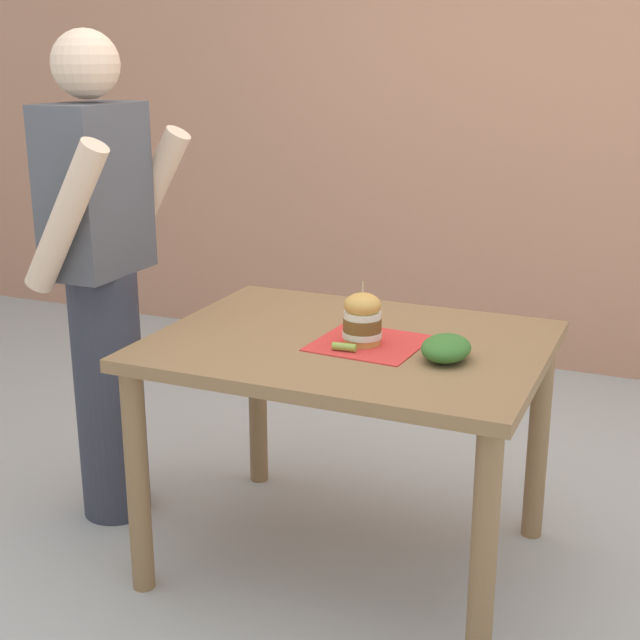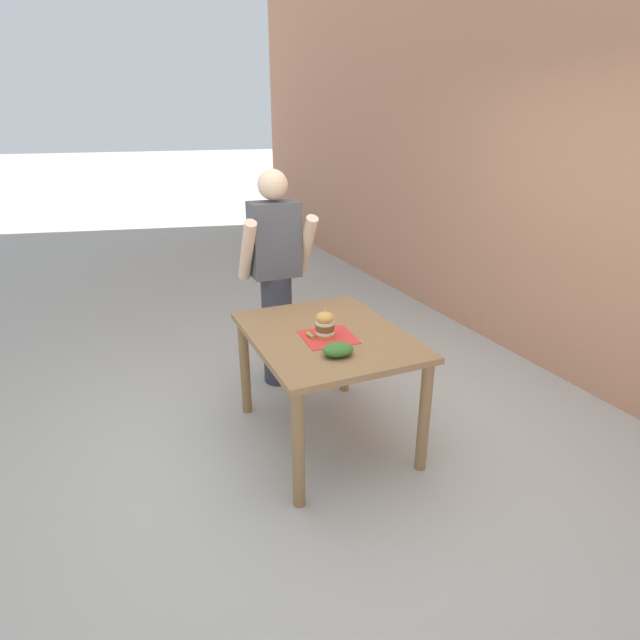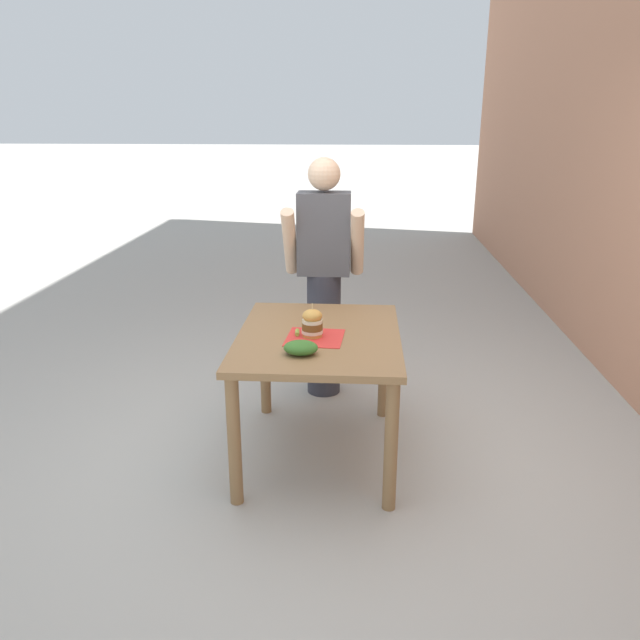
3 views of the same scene
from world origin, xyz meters
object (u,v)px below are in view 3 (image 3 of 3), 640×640
Objects in this scene: patio_table at (319,353)px; sandwich at (312,323)px; diner_across_table at (324,275)px; side_salad at (301,348)px; pickle_spear at (297,332)px.

sandwich is at bearing -122.40° from patio_table.
side_salad is at bearing -92.26° from diner_across_table.
pickle_spear is 0.04× the size of diner_across_table.
diner_across_table reaches higher than patio_table.
pickle_spear is 0.40× the size of side_salad.
patio_table is 16.52× the size of pickle_spear.
diner_across_table is at bearing 84.06° from pickle_spear.
patio_table is 0.70× the size of diner_across_table.
patio_table is at bearing 57.60° from sandwich.
diner_across_table is at bearing 87.74° from side_salad.
sandwich is 2.70× the size of pickle_spear.
sandwich is 0.11× the size of diner_across_table.
side_salad is at bearing -102.68° from patio_table.
sandwich is 1.07× the size of side_salad.
pickle_spear is (-0.12, -0.03, 0.13)m from patio_table.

